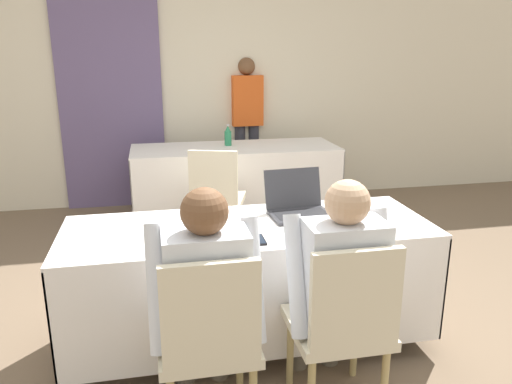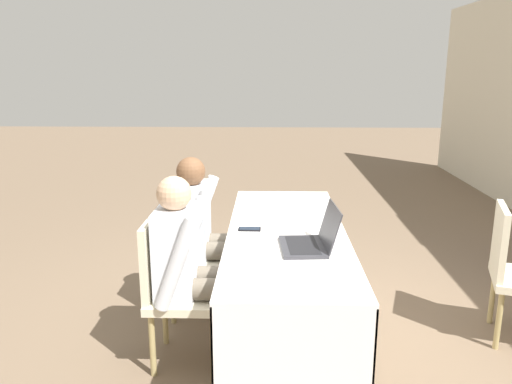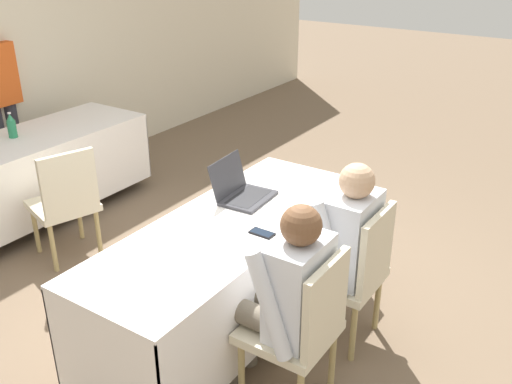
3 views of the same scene
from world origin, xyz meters
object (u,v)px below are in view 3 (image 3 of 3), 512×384
at_px(laptop, 242,191).
at_px(chair_near_right, 354,270).
at_px(chair_near_left, 302,325).
at_px(person_red_shirt, 0,98).
at_px(person_white_shirt, 340,241).
at_px(cell_phone, 262,233).
at_px(chair_far_spare, 66,200).
at_px(water_bottle, 12,126).
at_px(person_checkered_shirt, 285,292).

xyz_separation_m(laptop, chair_near_right, (-0.02, -0.81, -0.30)).
bearing_deg(chair_near_left, person_red_shirt, -103.15).
distance_m(chair_near_right, person_white_shirt, 0.19).
distance_m(cell_phone, chair_near_right, 0.59).
distance_m(cell_phone, person_red_shirt, 3.24).
xyz_separation_m(cell_phone, chair_near_right, (0.30, -0.44, -0.25)).
bearing_deg(person_red_shirt, chair_far_spare, -112.73).
bearing_deg(chair_far_spare, laptop, 120.67).
bearing_deg(person_red_shirt, person_white_shirt, -96.27).
height_order(chair_near_left, chair_near_right, same).
distance_m(water_bottle, chair_near_right, 3.07).
bearing_deg(cell_phone, person_red_shirt, 80.98).
distance_m(chair_near_left, person_white_shirt, 0.64).
height_order(chair_far_spare, person_checkered_shirt, person_checkered_shirt).
bearing_deg(chair_far_spare, person_checkered_shirt, 98.78).
bearing_deg(water_bottle, cell_phone, -95.14).
xyz_separation_m(laptop, chair_near_left, (-0.63, -0.81, -0.30)).
relative_size(water_bottle, person_white_shirt, 0.18).
xyz_separation_m(chair_far_spare, person_checkered_shirt, (-0.31, -2.06, 0.16)).
xyz_separation_m(chair_near_left, chair_far_spare, (0.31, 2.17, 0.00)).
distance_m(laptop, chair_near_left, 1.07).
xyz_separation_m(water_bottle, chair_near_right, (0.07, -3.05, -0.34)).
bearing_deg(laptop, person_checkered_shirt, -136.00).
height_order(water_bottle, person_white_shirt, person_white_shirt).
relative_size(chair_far_spare, person_white_shirt, 0.77).
height_order(cell_phone, person_red_shirt, person_red_shirt).
distance_m(cell_phone, person_checkered_shirt, 0.47).
relative_size(chair_near_left, person_red_shirt, 0.56).
bearing_deg(cell_phone, water_bottle, 85.39).
relative_size(water_bottle, person_red_shirt, 0.13).
bearing_deg(laptop, person_white_shirt, -95.35).
height_order(person_white_shirt, person_red_shirt, person_red_shirt).
bearing_deg(laptop, chair_near_left, -132.15).
xyz_separation_m(water_bottle, chair_near_left, (-0.55, -3.05, -0.34)).
xyz_separation_m(laptop, person_red_shirt, (0.22, 2.83, 0.13)).
relative_size(chair_near_left, person_checkered_shirt, 0.77).
bearing_deg(laptop, cell_phone, -135.45).
height_order(laptop, person_checkered_shirt, person_checkered_shirt).
height_order(chair_near_left, person_white_shirt, person_white_shirt).
height_order(water_bottle, chair_near_right, water_bottle).
relative_size(water_bottle, person_checkered_shirt, 0.18).
height_order(chair_near_left, person_checkered_shirt, person_checkered_shirt).
xyz_separation_m(chair_near_right, chair_far_spare, (-0.31, 2.17, 0.00)).
height_order(cell_phone, chair_far_spare, chair_far_spare).
xyz_separation_m(laptop, cell_phone, (-0.32, -0.36, -0.04)).
distance_m(water_bottle, chair_far_spare, 0.98).
bearing_deg(laptop, chair_far_spare, 99.39).
bearing_deg(person_red_shirt, chair_near_left, -105.65).
relative_size(laptop, person_checkered_shirt, 0.32).
bearing_deg(chair_near_left, chair_far_spare, -98.09).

